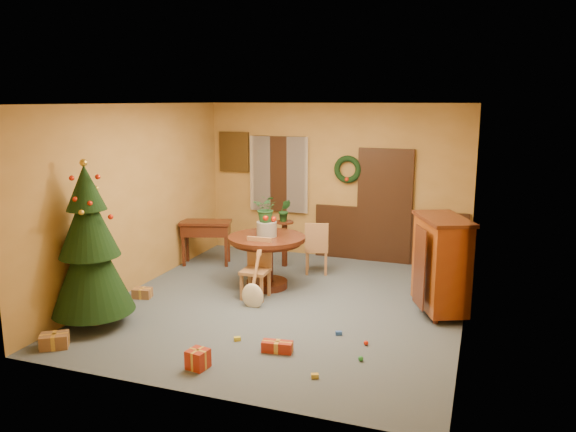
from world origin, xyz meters
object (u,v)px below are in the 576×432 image
at_px(sideboard, 441,262).
at_px(writing_desk, 206,232).
at_px(chair_near, 257,266).
at_px(christmas_tree, 90,248).
at_px(dining_table, 267,252).

bearing_deg(sideboard, writing_desk, 166.03).
relative_size(chair_near, sideboard, 0.66).
relative_size(chair_near, christmas_tree, 0.41).
distance_m(christmas_tree, sideboard, 4.75).
distance_m(writing_desk, sideboard, 4.35).
bearing_deg(chair_near, sideboard, 5.47).
distance_m(chair_near, sideboard, 2.69).
bearing_deg(writing_desk, dining_table, -29.08).
distance_m(dining_table, christmas_tree, 2.76).
relative_size(dining_table, christmas_tree, 0.55).
height_order(chair_near, sideboard, sideboard).
height_order(writing_desk, sideboard, sideboard).
relative_size(christmas_tree, writing_desk, 2.22).
bearing_deg(writing_desk, sideboard, -13.97).
xyz_separation_m(chair_near, christmas_tree, (-1.63, -1.74, 0.57)).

